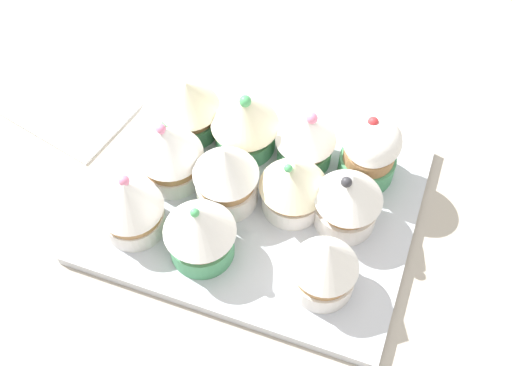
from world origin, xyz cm
name	(u,v)px	position (x,y,z in cm)	size (l,w,h in cm)	color
ground_plane	(256,213)	(0.00, 0.00, -1.50)	(180.00, 180.00, 3.00)	#B2A899
baking_tray	(256,203)	(0.00, 0.00, 0.60)	(30.62, 24.38, 1.20)	silver
cupcake_0	(370,151)	(-9.23, -6.55, 5.06)	(5.59, 5.59, 7.98)	#4C9E6B
cupcake_1	(306,138)	(-2.94, -6.15, 4.77)	(5.97, 5.97, 7.11)	#4C9E6B
cupcake_2	(245,121)	(3.23, -5.86, 5.17)	(6.82, 6.82, 7.85)	#4C9E6B
cupcake_3	(189,106)	(9.29, -5.99, 4.91)	(6.33, 6.33, 7.12)	#4C9E6B
cupcake_4	(348,198)	(-8.69, -0.70, 5.20)	(6.36, 6.36, 7.99)	white
cupcake_5	(294,184)	(-3.48, -0.61, 4.96)	(6.48, 6.48, 7.40)	white
cupcake_6	(226,175)	(2.72, 0.71, 5.24)	(6.24, 6.24, 7.88)	white
cupcake_7	(170,151)	(8.72, -0.13, 5.09)	(6.43, 6.43, 7.81)	white
cupcake_8	(325,266)	(-8.62, 6.51, 5.15)	(5.91, 5.91, 7.70)	white
cupcake_9	(200,230)	(2.82, 6.94, 5.21)	(6.59, 6.59, 7.88)	#4C9E6B
cupcake_10	(130,205)	(9.86, 6.53, 4.95)	(6.23, 6.23, 7.62)	white
napkin	(73,96)	(23.62, -6.36, 0.30)	(14.19, 12.44, 0.60)	white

